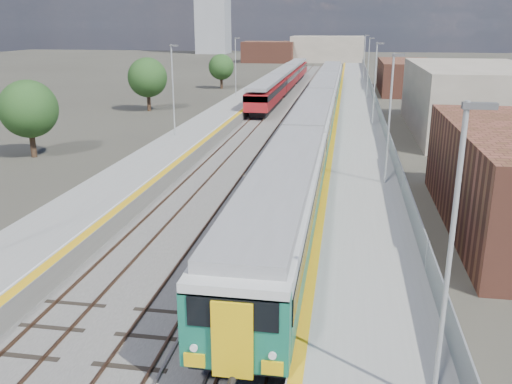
# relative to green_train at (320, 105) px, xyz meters

# --- Properties ---
(ground) EXTENTS (320.00, 320.00, 0.00)m
(ground) POSITION_rel_green_train_xyz_m (-1.50, 5.45, -2.36)
(ground) COLOR #47443A
(ground) RESTS_ON ground
(ballast_bed) EXTENTS (10.50, 155.00, 0.06)m
(ballast_bed) POSITION_rel_green_train_xyz_m (-3.75, 7.95, -2.33)
(ballast_bed) COLOR #565451
(ballast_bed) RESTS_ON ground
(tracks) EXTENTS (8.96, 160.00, 0.17)m
(tracks) POSITION_rel_green_train_xyz_m (-3.15, 9.63, -2.25)
(tracks) COLOR #4C3323
(tracks) RESTS_ON ground
(platform_right) EXTENTS (4.70, 155.00, 8.52)m
(platform_right) POSITION_rel_green_train_xyz_m (3.78, 7.94, -1.82)
(platform_right) COLOR slate
(platform_right) RESTS_ON ground
(platform_left) EXTENTS (4.30, 155.00, 8.52)m
(platform_left) POSITION_rel_green_train_xyz_m (-10.55, 7.94, -1.84)
(platform_left) COLOR slate
(platform_left) RESTS_ON ground
(buildings) EXTENTS (72.00, 185.50, 40.00)m
(buildings) POSITION_rel_green_train_xyz_m (-19.62, 94.05, 8.35)
(buildings) COLOR brown
(buildings) RESTS_ON ground
(green_train) EXTENTS (3.04, 84.50, 3.34)m
(green_train) POSITION_rel_green_train_xyz_m (0.00, 0.00, 0.00)
(green_train) COLOR black
(green_train) RESTS_ON ground
(red_train) EXTENTS (2.72, 55.14, 3.43)m
(red_train) POSITION_rel_green_train_xyz_m (-7.00, 30.38, -0.33)
(red_train) COLOR black
(red_train) RESTS_ON ground
(tree_a) EXTENTS (4.46, 4.46, 6.05)m
(tree_a) POSITION_rel_green_train_xyz_m (-21.59, -16.03, 1.45)
(tree_a) COLOR #382619
(tree_a) RESTS_ON ground
(tree_b) EXTENTS (4.69, 4.69, 6.35)m
(tree_b) POSITION_rel_green_train_xyz_m (-21.03, 8.45, 1.64)
(tree_b) COLOR #382619
(tree_b) RESTS_ON ground
(tree_c) EXTENTS (4.10, 4.10, 5.55)m
(tree_c) POSITION_rel_green_train_xyz_m (-17.72, 33.22, 1.13)
(tree_c) COLOR #382619
(tree_c) RESTS_ON ground
(tree_d) EXTENTS (4.15, 4.15, 5.62)m
(tree_d) POSITION_rel_green_train_xyz_m (21.87, 26.73, 1.18)
(tree_d) COLOR #382619
(tree_d) RESTS_ON ground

